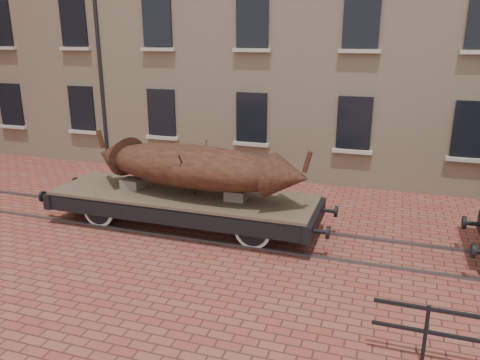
% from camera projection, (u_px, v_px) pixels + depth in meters
% --- Properties ---
extents(ground, '(90.00, 90.00, 0.00)m').
position_uv_depth(ground, '(288.00, 241.00, 11.66)').
color(ground, brown).
extents(rail_track, '(30.00, 1.52, 0.06)m').
position_uv_depth(rail_track, '(288.00, 240.00, 11.65)').
color(rail_track, '#59595E').
rests_on(rail_track, ground).
extents(flatcar_wagon, '(7.90, 2.14, 1.19)m').
position_uv_depth(flatcar_wagon, '(183.00, 200.00, 12.31)').
color(flatcar_wagon, brown).
rests_on(flatcar_wagon, ground).
extents(iron_boat, '(6.13, 2.23, 1.49)m').
position_uv_depth(iron_boat, '(194.00, 166.00, 11.92)').
color(iron_boat, '#512A1B').
rests_on(iron_boat, flatcar_wagon).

